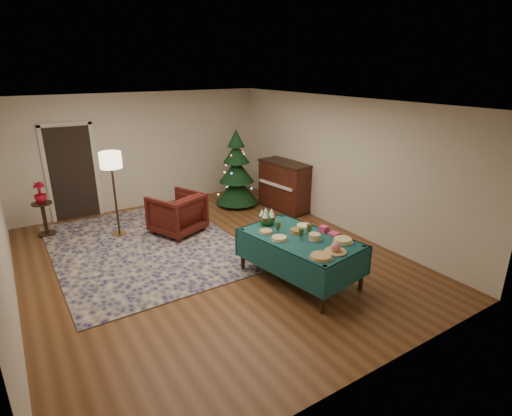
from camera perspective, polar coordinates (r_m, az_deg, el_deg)
room_shell at (r=6.74m, az=-6.97°, el=3.08°), size 7.00×7.00×7.00m
doorway at (r=9.65m, az=-24.82°, el=4.88°), size 1.08×0.04×2.16m
rug at (r=7.95m, az=-15.50°, el=-5.19°), size 3.26×4.24×0.02m
buffet_table at (r=6.32m, az=6.31°, el=-5.40°), size 1.41×2.05×0.74m
platter_0 at (r=5.65m, az=9.25°, el=-6.85°), size 0.33×0.33×0.05m
platter_1 at (r=5.83m, az=11.31°, el=-5.66°), size 0.32×0.32×0.16m
platter_2 at (r=6.19m, az=12.31°, el=-4.54°), size 0.31×0.31×0.06m
platter_3 at (r=6.18m, az=8.36°, el=-4.13°), size 0.21×0.21×0.10m
platter_4 at (r=6.14m, az=3.35°, el=-4.36°), size 0.27×0.27×0.05m
platter_5 at (r=6.40m, az=5.90°, el=-3.32°), size 0.25×0.25×0.07m
platter_6 at (r=6.65m, az=6.86°, el=-2.59°), size 0.27×0.27×0.04m
platter_7 at (r=6.39m, az=1.43°, el=-3.38°), size 0.23×0.23×0.04m
goblet_0 at (r=6.39m, az=3.16°, el=-2.71°), size 0.08×0.08×0.17m
goblet_1 at (r=6.34m, az=7.59°, el=-3.04°), size 0.08×0.08×0.17m
goblet_2 at (r=6.17m, az=6.45°, el=-3.65°), size 0.08×0.08×0.17m
napkin_stack at (r=6.42m, az=11.08°, el=-3.65°), size 0.17×0.17×0.04m
gift_box at (r=6.50m, az=9.64°, el=-2.98°), size 0.14×0.14×0.10m
centerpiece at (r=6.67m, az=1.61°, el=-1.35°), size 0.26×0.27×0.30m
armchair at (r=8.26m, az=-11.24°, el=-0.48°), size 1.16×1.13×0.93m
floor_lamp at (r=8.20m, az=-19.98°, el=5.76°), size 0.41×0.41×1.71m
side_table at (r=9.11m, az=-27.94°, el=-1.44°), size 0.39×0.39×0.69m
potted_plant at (r=8.97m, az=-28.41°, el=1.37°), size 0.23×0.42×0.23m
christmas_tree at (r=9.66m, az=-2.80°, el=5.15°), size 1.37×1.37×1.88m
piano at (r=9.50m, az=4.14°, el=3.12°), size 0.76×1.39×1.15m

